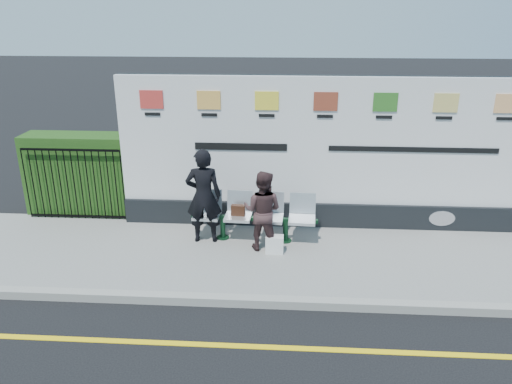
# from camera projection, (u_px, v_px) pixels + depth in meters

# --- Properties ---
(ground) EXTENTS (80.00, 80.00, 0.00)m
(ground) POSITION_uv_depth(u_px,v_px,m) (297.00, 349.00, 6.74)
(ground) COLOR black
(pavement) EXTENTS (14.00, 3.00, 0.12)m
(pavement) POSITION_uv_depth(u_px,v_px,m) (296.00, 257.00, 9.05)
(pavement) COLOR gray
(pavement) RESTS_ON ground
(kerb) EXTENTS (14.00, 0.18, 0.14)m
(kerb) POSITION_uv_depth(u_px,v_px,m) (297.00, 303.00, 7.65)
(kerb) COLOR gray
(kerb) RESTS_ON ground
(yellow_line) EXTENTS (14.00, 0.10, 0.01)m
(yellow_line) POSITION_uv_depth(u_px,v_px,m) (297.00, 348.00, 6.74)
(yellow_line) COLOR yellow
(yellow_line) RESTS_ON ground
(billboard) EXTENTS (8.00, 0.30, 3.00)m
(billboard) POSITION_uv_depth(u_px,v_px,m) (322.00, 164.00, 9.81)
(billboard) COLOR black
(billboard) RESTS_ON pavement
(hedge) EXTENTS (2.35, 0.70, 1.70)m
(hedge) POSITION_uv_depth(u_px,v_px,m) (82.00, 173.00, 10.69)
(hedge) COLOR #224715
(hedge) RESTS_ON pavement
(railing) EXTENTS (2.05, 0.06, 1.54)m
(railing) POSITION_uv_depth(u_px,v_px,m) (74.00, 184.00, 10.30)
(railing) COLOR black
(railing) RESTS_ON pavement
(bench) EXTENTS (2.33, 0.71, 0.49)m
(bench) POSITION_uv_depth(u_px,v_px,m) (254.00, 228.00, 9.52)
(bench) COLOR silver
(bench) RESTS_ON pavement
(woman_left) EXTENTS (0.70, 0.49, 1.82)m
(woman_left) POSITION_uv_depth(u_px,v_px,m) (204.00, 196.00, 9.26)
(woman_left) COLOR black
(woman_left) RESTS_ON pavement
(woman_right) EXTENTS (0.85, 0.73, 1.50)m
(woman_right) POSITION_uv_depth(u_px,v_px,m) (263.00, 211.00, 9.01)
(woman_right) COLOR #3C2728
(woman_right) RESTS_ON pavement
(handbag_brown) EXTENTS (0.27, 0.13, 0.20)m
(handbag_brown) POSITION_uv_depth(u_px,v_px,m) (238.00, 210.00, 9.43)
(handbag_brown) COLOR black
(handbag_brown) RESTS_ON bench
(carrier_bag_white) EXTENTS (0.32, 0.19, 0.32)m
(carrier_bag_white) POSITION_uv_depth(u_px,v_px,m) (274.00, 244.00, 9.05)
(carrier_bag_white) COLOR silver
(carrier_bag_white) RESTS_ON pavement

